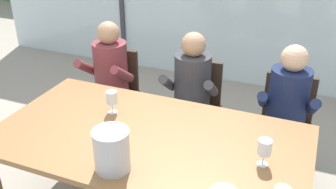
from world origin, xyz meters
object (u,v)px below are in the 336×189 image
object	(u,v)px
person_charcoal_jacket	(190,92)
ice_bucket_primary	(112,150)
wine_glass_by_left_taster	(112,98)
wine_glass_near_bucket	(265,148)
dining_table	(149,144)
chair_near_curtain	(115,88)
person_maroon_top	(107,77)
chair_center	(285,120)
person_navy_polo	(286,110)
chair_left_of_center	(196,102)

from	to	relation	value
person_charcoal_jacket	ice_bucket_primary	xyz separation A→B (m)	(-0.05, -1.24, 0.20)
ice_bucket_primary	wine_glass_by_left_taster	distance (m)	0.68
wine_glass_by_left_taster	wine_glass_near_bucket	xyz separation A→B (m)	(1.15, -0.21, 0.00)
dining_table	ice_bucket_primary	size ratio (longest dim) A/B	8.07
ice_bucket_primary	chair_near_curtain	bearing A→B (deg)	119.72
wine_glass_near_bucket	person_maroon_top	bearing A→B (deg)	151.46
chair_center	ice_bucket_primary	xyz separation A→B (m)	(-0.86, -1.39, 0.37)
chair_center	person_navy_polo	distance (m)	0.22
chair_near_curtain	chair_left_of_center	size ratio (longest dim) A/B	1.00
dining_table	person_navy_polo	bearing A→B (deg)	46.20
chair_left_of_center	person_maroon_top	size ratio (longest dim) A/B	0.74
chair_center	wine_glass_near_bucket	world-z (taller)	wine_glass_near_bucket
dining_table	person_navy_polo	size ratio (longest dim) A/B	1.76
ice_bucket_primary	person_navy_polo	bearing A→B (deg)	55.31
chair_near_curtain	chair_center	distance (m)	1.64
person_charcoal_jacket	chair_left_of_center	bearing A→B (deg)	81.02
dining_table	chair_center	xyz separation A→B (m)	(0.81, 0.99, -0.17)
person_maroon_top	person_charcoal_jacket	distance (m)	0.83
person_charcoal_jacket	wine_glass_by_left_taster	distance (m)	0.78
dining_table	chair_center	world-z (taller)	chair_center
chair_left_of_center	dining_table	bearing A→B (deg)	-94.94
person_maroon_top	person_charcoal_jacket	xyz separation A→B (m)	(0.83, 0.00, 0.00)
chair_center	ice_bucket_primary	size ratio (longest dim) A/B	3.36
dining_table	chair_left_of_center	bearing A→B (deg)	89.32
person_navy_polo	ice_bucket_primary	xyz separation A→B (m)	(-0.86, -1.24, 0.20)
person_navy_polo	ice_bucket_primary	distance (m)	1.53
person_charcoal_jacket	wine_glass_near_bucket	world-z (taller)	person_charcoal_jacket
person_maroon_top	wine_glass_by_left_taster	bearing A→B (deg)	-56.31
chair_center	person_navy_polo	size ratio (longest dim) A/B	0.74
person_charcoal_jacket	ice_bucket_primary	size ratio (longest dim) A/B	4.57
dining_table	wine_glass_by_left_taster	size ratio (longest dim) A/B	12.24
chair_near_curtain	person_maroon_top	size ratio (longest dim) A/B	0.74
chair_near_curtain	person_charcoal_jacket	distance (m)	0.86
person_charcoal_jacket	person_navy_polo	xyz separation A→B (m)	(0.81, -0.00, 0.00)
wine_glass_by_left_taster	wine_glass_near_bucket	bearing A→B (deg)	-10.35
chair_left_of_center	person_navy_polo	distance (m)	0.84
wine_glass_by_left_taster	person_charcoal_jacket	bearing A→B (deg)	59.50
chair_near_curtain	chair_center	size ratio (longest dim) A/B	1.00
wine_glass_by_left_taster	chair_center	bearing A→B (deg)	33.75
chair_center	chair_near_curtain	bearing A→B (deg)	179.62
chair_left_of_center	person_maroon_top	distance (m)	0.87
chair_center	ice_bucket_primary	distance (m)	1.67
chair_center	chair_left_of_center	bearing A→B (deg)	178.15
person_maroon_top	person_navy_polo	size ratio (longest dim) A/B	1.00
ice_bucket_primary	wine_glass_by_left_taster	world-z (taller)	ice_bucket_primary
person_maroon_top	person_charcoal_jacket	world-z (taller)	same
dining_table	chair_near_curtain	world-z (taller)	chair_near_curtain
person_charcoal_jacket	chair_center	bearing A→B (deg)	4.66
dining_table	person_maroon_top	xyz separation A→B (m)	(-0.83, 0.85, 0.00)
chair_center	wine_glass_near_bucket	size ratio (longest dim) A/B	5.10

